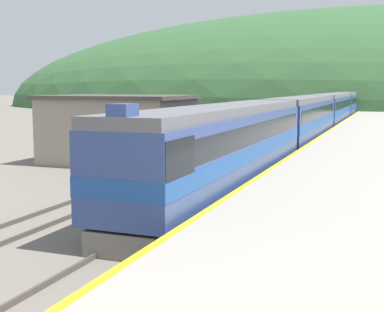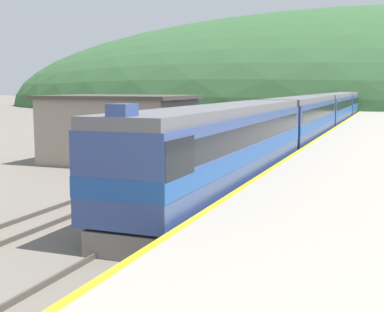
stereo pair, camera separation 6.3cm
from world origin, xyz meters
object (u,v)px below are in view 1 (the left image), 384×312
at_px(carriage_second, 302,120).
at_px(carriage_third, 331,110).
at_px(express_train_lead_car, 224,146).
at_px(carriage_fourth, 346,104).
at_px(carriage_fifth, 356,101).

relative_size(carriage_second, carriage_third, 1.00).
bearing_deg(express_train_lead_car, carriage_second, 90.00).
relative_size(carriage_second, carriage_fourth, 1.00).
height_order(carriage_second, carriage_fifth, same).
bearing_deg(carriage_fifth, carriage_fourth, -90.00).
height_order(carriage_fourth, carriage_fifth, same).
relative_size(express_train_lead_car, carriage_second, 1.03).
distance_m(carriage_third, carriage_fifth, 41.79).
relative_size(express_train_lead_car, carriage_fourth, 1.03).
distance_m(express_train_lead_car, carriage_second, 21.39).
distance_m(carriage_fourth, carriage_fifth, 20.89).
bearing_deg(carriage_fourth, carriage_third, -90.00).
height_order(carriage_second, carriage_third, same).
bearing_deg(carriage_third, carriage_fourth, 90.00).
bearing_deg(carriage_fifth, express_train_lead_car, -90.00).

